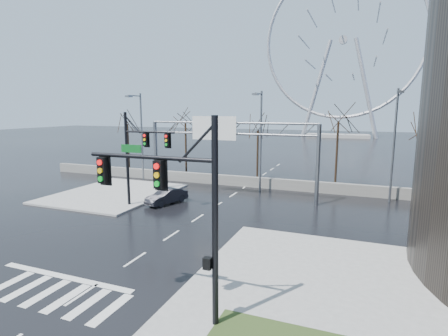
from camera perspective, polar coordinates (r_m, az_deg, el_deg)
The scene contains 17 objects.
ground at distance 20.57m, azimuth -14.30°, elevation -14.25°, with size 260.00×260.00×0.00m, color black.
sidewalk_right_ext at distance 19.04m, azimuth 16.25°, elevation -16.11°, with size 12.00×10.00×0.15m, color gray.
sidewalk_far at distance 36.03m, azimuth -17.50°, elevation -3.96°, with size 10.00×12.00×0.15m, color gray.
barrier_wall at distance 37.71m, azimuth 3.57°, elevation -2.21°, with size 52.00×0.50×1.10m, color slate.
signal_mast_near at distance 13.12m, azimuth -7.05°, elevation -5.19°, with size 5.52×0.41×8.00m.
signal_mast_far at distance 29.77m, azimuth -13.88°, elevation 2.75°, with size 4.72×0.41×8.00m.
sign_gantry at distance 32.44m, azimuth 0.29°, elevation 4.18°, with size 16.36×0.40×7.60m.
streetlight_left at distance 40.70m, azimuth -13.58°, elevation 5.99°, with size 0.50×2.55×10.00m.
streetlight_mid at distance 34.68m, azimuth 5.89°, elevation 5.64°, with size 0.50×2.55×10.00m.
streetlight_right at distance 33.55m, azimuth 26.12°, elevation 4.60°, with size 0.50×2.55×10.00m.
tree_far_left at distance 48.95m, azimuth -15.46°, elevation 6.09°, with size 3.50×3.50×7.00m.
tree_left at distance 43.71m, azimuth -6.30°, elevation 6.54°, with size 3.75×3.75×7.50m.
tree_center at distance 41.35m, azimuth 5.55°, elevation 5.27°, with size 3.25×3.25×6.50m.
tree_right at distance 38.80m, azimuth 18.12°, elevation 6.12°, with size 3.90×3.90×7.80m.
tree_far_right at distance 39.71m, azimuth 29.72°, elevation 4.25°, with size 3.40×3.40×6.80m.
ferris_wheel at distance 111.81m, azimuth 18.82°, elevation 18.24°, with size 45.00×6.00×50.91m.
car at distance 31.23m, azimuth -9.35°, elevation -4.58°, with size 1.39×4.00×1.32m, color black.
Camera 1 is at (11.21, -15.19, 8.18)m, focal length 28.00 mm.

